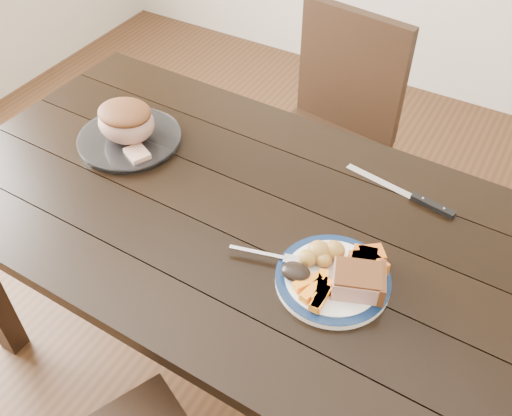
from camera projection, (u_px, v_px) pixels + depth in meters
The scene contains 15 objects.
ground at pixel (239, 359), 2.01m from camera, with size 4.00×4.00×0.00m, color #472B16.
dining_table at pixel (234, 231), 1.55m from camera, with size 1.62×0.94×0.75m.
chair_far at pixel (330, 127), 2.11m from camera, with size 0.47×0.48×0.93m.
dinner_plate at pixel (333, 280), 1.30m from camera, with size 0.26×0.26×0.02m, color white.
plate_rim at pixel (333, 277), 1.30m from camera, with size 0.26×0.26×0.02m, color #0C1E3E.
serving_platter at pixel (130, 140), 1.67m from camera, with size 0.29×0.29×0.02m, color white.
pork_slice at pixel (358, 281), 1.25m from camera, with size 0.11×0.09×0.05m, color tan.
roasted_potatoes at pixel (322, 253), 1.31m from camera, with size 0.09×0.09×0.05m.
carrot_batons at pixel (318, 291), 1.25m from camera, with size 0.08×0.11×0.02m.
pumpkin_wedges at pixel (368, 261), 1.30m from camera, with size 0.10×0.10×0.04m.
dark_mushroom at pixel (296, 272), 1.28m from camera, with size 0.07×0.05×0.03m, color black.
fork at pixel (271, 256), 1.34m from camera, with size 0.18×0.06×0.00m.
roast_joint at pixel (126, 122), 1.63m from camera, with size 0.17×0.15×0.11m, color tan.
cut_slice at pixel (137, 154), 1.60m from camera, with size 0.07×0.06×0.02m, color tan.
carving_knife at pixel (419, 199), 1.50m from camera, with size 0.32×0.07×0.01m.
Camera 1 is at (0.59, -0.89, 1.78)m, focal length 40.00 mm.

